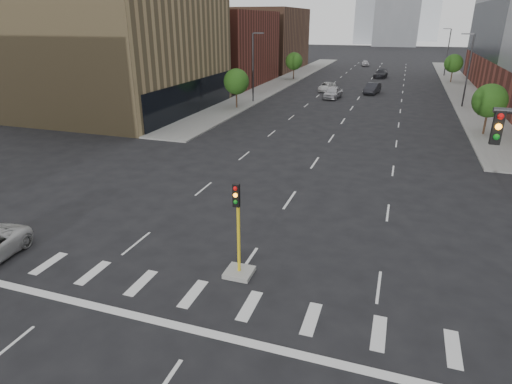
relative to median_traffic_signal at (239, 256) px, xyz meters
The scene contains 18 objects.
sidewalk_left_far 66.75m from the median_traffic_signal, 102.99° to the left, with size 5.00×92.00×0.15m, color gray.
sidewalk_right_far 66.75m from the median_traffic_signal, 77.01° to the left, with size 5.00×92.00×0.15m, color gray.
building_left_mid 41.90m from the median_traffic_signal, 131.55° to the left, with size 20.00×24.00×14.00m, color #957D54.
building_left_far_a 63.52m from the median_traffic_signal, 115.74° to the left, with size 20.00×22.00×12.00m, color brown.
building_left_far_b 87.64m from the median_traffic_signal, 108.32° to the left, with size 20.00×24.00×13.00m, color brown.
median_traffic_signal is the anchor object (origin of this frame).
streetlight_right_a 48.12m from the median_traffic_signal, 73.76° to the left, with size 1.60×0.22×9.07m.
streetlight_right_b 82.23m from the median_traffic_signal, 80.60° to the left, with size 1.60×0.22×9.07m.
streetlight_left 43.36m from the median_traffic_signal, 108.10° to the left, with size 1.60×0.22×9.07m.
tree_left_near 38.73m from the median_traffic_signal, 111.23° to the left, with size 3.20×3.20×4.85m.
tree_left_far 67.54m from the median_traffic_signal, 101.97° to the left, with size 3.20×3.20×4.85m.
tree_right_near 34.13m from the median_traffic_signal, 65.72° to the left, with size 3.20×3.20×4.85m.
tree_right_far 72.44m from the median_traffic_signal, 78.85° to the left, with size 3.20×3.20×4.85m.
car_near_left 47.82m from the median_traffic_signal, 94.27° to the left, with size 2.01×4.99×1.70m, color #ACABB0.
car_mid_right 53.93m from the median_traffic_signal, 88.41° to the left, with size 1.69×4.85×1.60m, color black.
car_far_left 54.47m from the median_traffic_signal, 95.82° to the left, with size 2.25×4.89×1.36m, color silver.
car_deep_right 74.48m from the median_traffic_signal, 88.85° to the left, with size 2.12×5.22×1.51m, color black.
car_distant 96.87m from the median_traffic_signal, 92.10° to the left, with size 1.68×4.17×1.42m, color #B0AFB4.
Camera 1 is at (5.96, -6.29, 10.60)m, focal length 30.00 mm.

